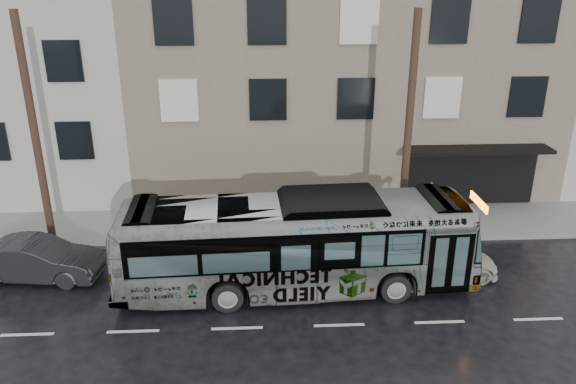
% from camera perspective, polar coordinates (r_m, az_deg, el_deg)
% --- Properties ---
extents(ground, '(120.00, 120.00, 0.00)m').
position_cam_1_polar(ground, '(20.12, -4.96, -9.52)').
color(ground, black).
rests_on(ground, ground).
extents(sidewalk, '(90.00, 3.60, 0.15)m').
position_cam_1_polar(sidewalk, '(24.42, -4.63, -3.42)').
color(sidewalk, gray).
rests_on(sidewalk, ground).
extents(building_taupe, '(20.00, 12.00, 11.00)m').
position_cam_1_polar(building_taupe, '(30.60, 5.04, 12.36)').
color(building_taupe, gray).
rests_on(building_taupe, ground).
extents(utility_pole_front, '(0.30, 0.30, 9.00)m').
position_cam_1_polar(utility_pole_front, '(22.05, 12.13, 6.07)').
color(utility_pole_front, '#432D21').
rests_on(utility_pole_front, sidewalk).
extents(utility_pole_rear, '(0.30, 0.30, 9.00)m').
position_cam_1_polar(utility_pole_rear, '(22.88, -24.30, 5.18)').
color(utility_pole_rear, '#432D21').
rests_on(utility_pole_rear, sidewalk).
extents(sign_post, '(0.06, 0.06, 2.40)m').
position_cam_1_polar(sign_post, '(23.42, 14.10, -1.76)').
color(sign_post, slate).
rests_on(sign_post, sidewalk).
extents(bus, '(12.30, 3.43, 3.39)m').
position_cam_1_polar(bus, '(19.18, 0.78, -5.31)').
color(bus, '#B2B2B2').
rests_on(bus, ground).
extents(white_sedan, '(4.49, 2.29, 1.25)m').
position_cam_1_polar(white_sedan, '(20.98, 15.06, -6.92)').
color(white_sedan, beige).
rests_on(white_sedan, ground).
extents(dark_sedan, '(4.68, 2.07, 1.50)m').
position_cam_1_polar(dark_sedan, '(22.08, -24.14, -6.30)').
color(dark_sedan, black).
rests_on(dark_sedan, ground).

